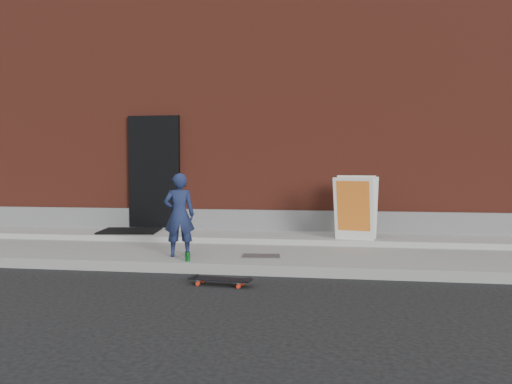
% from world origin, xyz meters
% --- Properties ---
extents(ground, '(80.00, 80.00, 0.00)m').
position_xyz_m(ground, '(0.00, 0.00, 0.00)').
color(ground, black).
rests_on(ground, ground).
extents(sidewalk, '(20.00, 3.00, 0.15)m').
position_xyz_m(sidewalk, '(0.00, 1.50, 0.07)').
color(sidewalk, gray).
rests_on(sidewalk, ground).
extents(apron, '(20.00, 1.20, 0.10)m').
position_xyz_m(apron, '(0.00, 2.40, 0.20)').
color(apron, gray).
rests_on(apron, sidewalk).
extents(building, '(20.00, 8.10, 5.00)m').
position_xyz_m(building, '(-0.00, 6.99, 2.50)').
color(building, maroon).
rests_on(building, ground).
extents(child, '(0.52, 0.41, 1.26)m').
position_xyz_m(child, '(-1.33, 0.51, 0.78)').
color(child, '#172043').
rests_on(child, sidewalk).
extents(skateboard, '(0.80, 0.30, 0.09)m').
position_xyz_m(skateboard, '(-0.46, -0.60, 0.07)').
color(skateboard, red).
rests_on(skateboard, ground).
extents(pizza_sign, '(0.82, 0.91, 1.10)m').
position_xyz_m(pizza_sign, '(1.36, 2.00, 0.80)').
color(pizza_sign, silver).
rests_on(pizza_sign, apron).
extents(soda_can, '(0.08, 0.08, 0.14)m').
position_xyz_m(soda_can, '(-1.10, 0.13, 0.22)').
color(soda_can, '#19802F').
rests_on(soda_can, sidewalk).
extents(doormat, '(1.20, 1.02, 0.03)m').
position_xyz_m(doormat, '(-2.90, 2.38, 0.27)').
color(doormat, black).
rests_on(doormat, apron).
extents(utility_plate, '(0.59, 0.41, 0.02)m').
position_xyz_m(utility_plate, '(-0.11, 0.65, 0.16)').
color(utility_plate, '#5F5E63').
rests_on(utility_plate, sidewalk).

